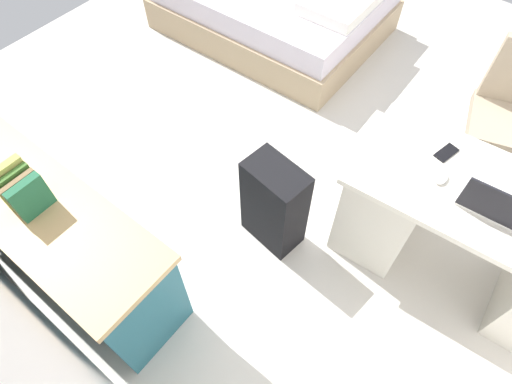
% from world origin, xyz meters
% --- Properties ---
extents(ground_plane, '(5.67, 5.67, 0.00)m').
position_xyz_m(ground_plane, '(0.00, 0.00, 0.00)').
color(ground_plane, beige).
extents(desk, '(1.48, 0.75, 0.74)m').
position_xyz_m(desk, '(-1.24, 0.28, 0.39)').
color(desk, silver).
rests_on(desk, ground_plane).
extents(office_chair, '(0.57, 0.57, 0.94)m').
position_xyz_m(office_chair, '(-1.08, -0.63, 0.42)').
color(office_chair, black).
rests_on(office_chair, ground_plane).
extents(credenza, '(1.80, 0.48, 0.72)m').
position_xyz_m(credenza, '(0.68, 1.69, 0.36)').
color(credenza, '#235B6B').
rests_on(credenza, ground_plane).
extents(bed, '(1.93, 1.44, 0.58)m').
position_xyz_m(bed, '(1.08, -1.03, 0.24)').
color(bed, tan).
rests_on(bed, ground_plane).
extents(suitcase_black, '(0.39, 0.27, 0.66)m').
position_xyz_m(suitcase_black, '(-0.24, 0.76, 0.33)').
color(suitcase_black, black).
rests_on(suitcase_black, ground_plane).
extents(laptop, '(0.32, 0.24, 0.21)m').
position_xyz_m(laptop, '(-1.22, 0.36, 0.79)').
color(laptop, silver).
rests_on(laptop, desk).
extents(computer_mouse, '(0.07, 0.10, 0.03)m').
position_xyz_m(computer_mouse, '(-0.95, 0.34, 0.75)').
color(computer_mouse, white).
rests_on(computer_mouse, desk).
extents(cell_phone_by_mouse, '(0.10, 0.15, 0.01)m').
position_xyz_m(cell_phone_by_mouse, '(-0.90, 0.17, 0.74)').
color(cell_phone_by_mouse, black).
rests_on(cell_phone_by_mouse, desk).
extents(book_row, '(0.16, 0.17, 0.24)m').
position_xyz_m(book_row, '(0.54, 1.69, 0.83)').
color(book_row, '#1F5C3D').
rests_on(book_row, credenza).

